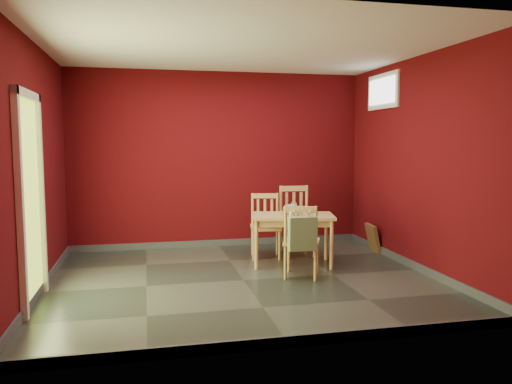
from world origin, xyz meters
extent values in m
plane|color=#2D342D|center=(0.00, 0.00, 0.00)|extent=(4.50, 4.50, 0.00)
plane|color=#4C070B|center=(0.00, 2.00, 1.35)|extent=(4.50, 0.00, 4.50)
plane|color=#4C070B|center=(0.00, -2.00, 1.35)|extent=(4.50, 0.00, 4.50)
plane|color=#4C070B|center=(-2.25, 0.00, 1.35)|extent=(0.00, 4.00, 4.00)
plane|color=#4C070B|center=(2.25, 0.00, 1.35)|extent=(0.00, 4.00, 4.00)
plane|color=white|center=(0.00, 0.00, 2.70)|extent=(4.50, 4.50, 0.00)
cube|color=#3F4244|center=(0.00, 1.99, 0.05)|extent=(4.50, 0.02, 0.10)
cube|color=#3F4244|center=(0.00, -1.99, 0.05)|extent=(4.50, 0.02, 0.10)
cube|color=#3F4244|center=(-2.24, 0.00, 0.05)|extent=(0.03, 4.00, 0.10)
cube|color=#3F4244|center=(2.24, 0.00, 0.05)|extent=(0.03, 4.00, 0.10)
cube|color=#B7D838|center=(-2.24, -0.40, 1.02)|extent=(0.02, 0.85, 2.05)
cube|color=white|center=(-2.21, -0.86, 1.06)|extent=(0.06, 0.08, 2.13)
cube|color=white|center=(-2.21, 0.06, 1.06)|extent=(0.06, 0.08, 2.13)
cube|color=white|center=(-2.21, -0.40, 2.09)|extent=(0.06, 1.01, 0.08)
cube|color=white|center=(2.23, 1.00, 2.35)|extent=(0.03, 0.90, 0.50)
cube|color=white|center=(2.21, 1.00, 2.35)|extent=(0.02, 0.76, 0.36)
cube|color=silver|center=(1.60, 1.99, 0.30)|extent=(0.08, 0.02, 0.12)
cube|color=tan|center=(0.79, 0.61, 0.65)|extent=(1.18, 0.84, 0.04)
cube|color=tan|center=(0.79, 0.61, 0.59)|extent=(1.05, 0.72, 0.09)
cylinder|color=tan|center=(0.26, 0.47, 0.32)|extent=(0.05, 0.05, 0.63)
cylinder|color=tan|center=(0.37, 0.97, 0.32)|extent=(0.05, 0.05, 0.63)
cylinder|color=tan|center=(1.20, 0.26, 0.32)|extent=(0.05, 0.05, 0.63)
cylinder|color=tan|center=(1.31, 0.76, 0.32)|extent=(0.05, 0.05, 0.63)
cube|color=#B5832E|center=(0.79, 0.61, 0.68)|extent=(0.43, 0.66, 0.01)
cube|color=#B5832E|center=(0.79, 0.30, 0.52)|extent=(0.29, 0.07, 0.31)
cube|color=tan|center=(0.53, 1.09, 0.43)|extent=(0.48, 0.48, 0.04)
cylinder|color=tan|center=(0.32, 0.94, 0.20)|extent=(0.04, 0.04, 0.41)
cylinder|color=tan|center=(0.38, 1.29, 0.20)|extent=(0.04, 0.04, 0.41)
cylinder|color=tan|center=(0.68, 0.88, 0.20)|extent=(0.04, 0.04, 0.41)
cylinder|color=tan|center=(0.74, 1.23, 0.20)|extent=(0.04, 0.04, 0.41)
cylinder|color=tan|center=(0.38, 1.29, 0.67)|extent=(0.04, 0.04, 0.45)
cylinder|color=tan|center=(0.74, 1.23, 0.67)|extent=(0.04, 0.04, 0.45)
cube|color=tan|center=(0.56, 1.26, 0.86)|extent=(0.38, 0.10, 0.07)
cube|color=tan|center=(0.46, 1.28, 0.63)|extent=(0.04, 0.03, 0.35)
cube|color=tan|center=(0.56, 1.26, 0.63)|extent=(0.04, 0.03, 0.35)
cube|color=tan|center=(0.66, 1.25, 0.63)|extent=(0.04, 0.03, 0.35)
cube|color=tan|center=(1.02, 1.15, 0.47)|extent=(0.47, 0.47, 0.04)
cylinder|color=tan|center=(0.81, 0.95, 0.23)|extent=(0.04, 0.04, 0.45)
cylinder|color=tan|center=(0.82, 1.35, 0.23)|extent=(0.04, 0.04, 0.45)
cylinder|color=tan|center=(1.21, 0.94, 0.23)|extent=(0.04, 0.04, 0.45)
cylinder|color=tan|center=(1.22, 1.34, 0.23)|extent=(0.04, 0.04, 0.45)
cylinder|color=tan|center=(0.82, 1.35, 0.74)|extent=(0.04, 0.04, 0.50)
cylinder|color=tan|center=(1.22, 1.34, 0.74)|extent=(0.04, 0.04, 0.50)
cube|color=tan|center=(1.02, 1.34, 0.95)|extent=(0.42, 0.05, 0.08)
cube|color=tan|center=(0.91, 1.35, 0.70)|extent=(0.04, 0.02, 0.39)
cube|color=tan|center=(1.02, 1.34, 0.70)|extent=(0.04, 0.02, 0.39)
cube|color=tan|center=(1.13, 1.34, 0.70)|extent=(0.04, 0.02, 0.39)
cube|color=tan|center=(0.72, 0.02, 0.42)|extent=(0.54, 0.54, 0.04)
cylinder|color=tan|center=(0.96, 0.12, 0.20)|extent=(0.04, 0.04, 0.40)
cylinder|color=tan|center=(0.82, -0.21, 0.20)|extent=(0.04, 0.04, 0.40)
cylinder|color=tan|center=(0.63, 0.26, 0.20)|extent=(0.04, 0.04, 0.40)
cylinder|color=tan|center=(0.49, -0.07, 0.20)|extent=(0.04, 0.04, 0.40)
cylinder|color=tan|center=(0.82, -0.21, 0.67)|extent=(0.04, 0.04, 0.44)
cylinder|color=tan|center=(0.49, -0.07, 0.67)|extent=(0.04, 0.04, 0.44)
cube|color=tan|center=(0.65, -0.14, 0.85)|extent=(0.36, 0.18, 0.07)
cube|color=tan|center=(0.74, -0.18, 0.63)|extent=(0.04, 0.03, 0.35)
cube|color=tan|center=(0.65, -0.14, 0.63)|extent=(0.04, 0.03, 0.35)
cube|color=tan|center=(0.56, -0.10, 0.63)|extent=(0.04, 0.03, 0.35)
cube|color=#729760|center=(0.65, -0.22, 0.57)|extent=(0.33, 0.10, 0.39)
cylinder|color=#729760|center=(0.56, -0.16, 0.83)|extent=(0.02, 0.17, 0.02)
cylinder|color=#729760|center=(0.75, -0.16, 0.83)|extent=(0.02, 0.17, 0.02)
cube|color=brown|center=(2.19, 1.13, 0.20)|extent=(0.18, 0.42, 0.41)
cube|color=black|center=(2.19, 1.13, 0.20)|extent=(0.12, 0.29, 0.28)
camera|label=1|loc=(-1.10, -5.66, 1.63)|focal=35.00mm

